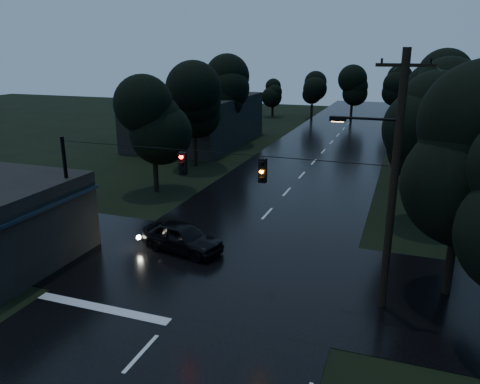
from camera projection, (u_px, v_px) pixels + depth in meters
The scene contains 15 objects.
main_road at pixel (302, 175), 38.40m from camera, with size 12.00×120.00×0.02m, color black.
cross_street at pixel (219, 267), 22.20m from camera, with size 60.00×9.00×0.02m, color black.
building_far_left at pixel (197, 120), 51.20m from camera, with size 10.00×16.00×5.00m, color black.
utility_pole_main at pixel (391, 180), 17.37m from camera, with size 3.50×0.30×10.00m.
utility_pole_far at pixel (414, 139), 32.78m from camera, with size 2.00×0.30×7.50m.
anchor_pole_left at pixel (69, 197), 22.85m from camera, with size 0.18×0.18×6.00m, color black.
span_signals at pixel (221, 166), 19.58m from camera, with size 15.00×0.37×1.12m.
tree_corner_near at pixel (465, 155), 18.12m from camera, with size 4.48×4.48×9.44m.
tree_left_a at pixel (153, 119), 32.58m from camera, with size 3.92×3.92×8.26m.
tree_left_b at pixel (194, 102), 39.86m from camera, with size 4.20×4.20×8.85m.
tree_left_c at pixel (229, 88), 48.95m from camera, with size 4.48×4.48×9.44m.
tree_right_a at pixel (430, 128), 26.65m from camera, with size 4.20×4.20×8.85m.
tree_right_b at pixel (436, 106), 33.55m from camera, with size 4.48×4.48×9.44m.
tree_right_c at pixel (440, 90), 42.24m from camera, with size 4.76×4.76×10.03m.
car at pixel (182, 237), 23.82m from camera, with size 1.77×4.40×1.50m, color black.
Camera 1 is at (7.76, -6.66, 9.92)m, focal length 35.00 mm.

